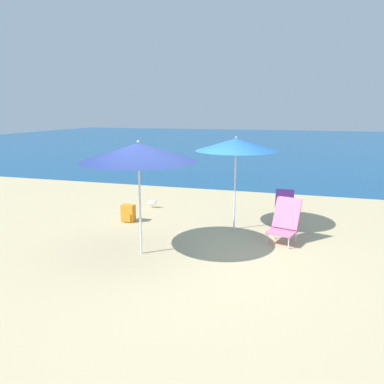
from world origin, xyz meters
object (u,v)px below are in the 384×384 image
(beach_umbrella_navy, at_px, (138,152))
(beach_chair_pink, at_px, (285,221))
(backpack_orange, at_px, (128,213))
(beach_umbrella_blue, at_px, (236,145))
(seagull, at_px, (152,203))
(beach_chair_purple, at_px, (284,208))

(beach_umbrella_navy, height_order, beach_chair_pink, beach_umbrella_navy)
(backpack_orange, bearing_deg, beach_umbrella_blue, 3.74)
(beach_umbrella_navy, height_order, seagull, beach_umbrella_navy)
(beach_umbrella_blue, xyz_separation_m, seagull, (-2.46, 1.20, -1.73))
(beach_chair_pink, relative_size, backpack_orange, 2.14)
(backpack_orange, distance_m, seagull, 1.36)
(beach_umbrella_navy, height_order, backpack_orange, beach_umbrella_navy)
(beach_chair_purple, height_order, backpack_orange, beach_chair_purple)
(beach_chair_pink, bearing_deg, beach_umbrella_navy, -133.25)
(beach_umbrella_blue, bearing_deg, backpack_orange, -176.26)
(beach_umbrella_blue, relative_size, beach_umbrella_navy, 0.99)
(beach_umbrella_navy, distance_m, beach_chair_purple, 3.83)
(beach_umbrella_blue, relative_size, beach_chair_purple, 2.56)
(seagull, bearing_deg, backpack_orange, -91.73)
(beach_umbrella_blue, relative_size, seagull, 7.59)
(beach_chair_pink, xyz_separation_m, backpack_orange, (-3.61, 0.38, -0.23))
(beach_umbrella_navy, xyz_separation_m, beach_chair_pink, (2.48, 1.39, -1.44))
(beach_chair_pink, relative_size, seagull, 3.27)
(beach_umbrella_blue, bearing_deg, beach_umbrella_navy, -125.30)
(beach_umbrella_navy, bearing_deg, beach_chair_pink, 29.25)
(beach_umbrella_navy, height_order, beach_chair_purple, beach_umbrella_navy)
(beach_umbrella_blue, height_order, seagull, beach_umbrella_blue)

